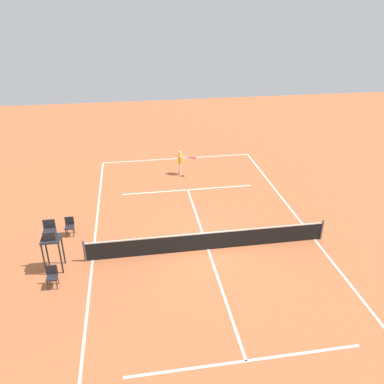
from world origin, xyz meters
name	(u,v)px	position (x,y,z in m)	size (l,w,h in m)	color
ground_plane	(208,249)	(0.00, 0.00, 0.00)	(60.00, 60.00, 0.00)	#B76038
court_lines	(208,249)	(0.00, 0.00, 0.00)	(10.92, 23.71, 0.01)	white
tennis_net	(208,241)	(0.00, 0.00, 0.50)	(11.52, 0.10, 1.07)	#4C4C51
player_serving	(181,161)	(0.09, -8.95, 0.99)	(1.18, 0.90, 1.67)	beige
tennis_ball	(156,180)	(1.86, -8.19, 0.03)	(0.07, 0.07, 0.07)	#CCE033
umpire_chair	(51,238)	(6.96, 0.35, 1.61)	(0.80, 0.80, 2.41)	#232328
courtside_chair_near	(52,275)	(6.89, 1.54, 0.53)	(0.44, 0.46, 0.95)	#262626
courtside_chair_mid	(70,225)	(6.63, -2.40, 0.53)	(0.44, 0.46, 0.95)	#262626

